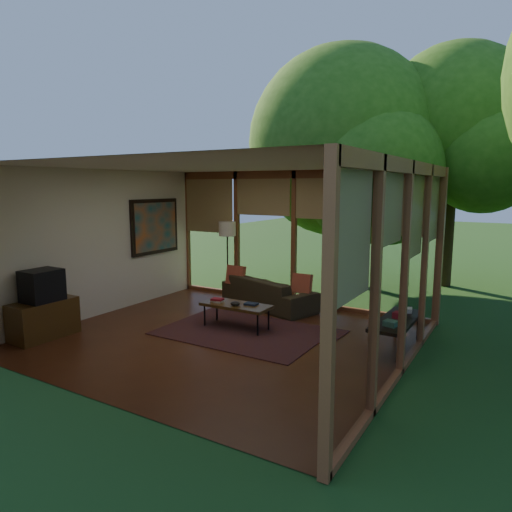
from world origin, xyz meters
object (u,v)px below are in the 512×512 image
Objects in this scene: television at (42,285)px; coffee_table at (236,306)px; sofa at (269,292)px; floor_lamp at (227,233)px; media_cabinet at (44,319)px; side_console at (392,321)px.

coffee_table is (2.35, 1.96, -0.46)m from television.
sofa is 1.50m from coffee_table.
floor_lamp is (-1.12, 0.19, 1.11)m from sofa.
floor_lamp is at bearing 74.18° from television.
media_cabinet is (-2.17, -3.45, 0.00)m from sofa.
coffee_table is at bearing 39.64° from media_cabinet.
television is at bearing -105.82° from floor_lamp.
side_console is (2.70, -1.09, 0.11)m from sofa.
media_cabinet is 3.08m from coffee_table.
floor_lamp reaches higher than media_cabinet.
media_cabinet is at bearing 180.00° from television.
side_console is (4.87, 2.36, 0.11)m from media_cabinet.
media_cabinet is 1.82× the size of television.
sofa is 1.24× the size of floor_lamp.
sofa is at bearing 58.07° from television.
coffee_table is at bearing -51.87° from floor_lamp.
sofa is at bearing -9.84° from floor_lamp.
sofa is 1.46× the size of side_console.
sofa is 1.58m from floor_lamp.
media_cabinet is at bearing -140.36° from coffee_table.
side_console is (3.82, -1.28, -1.00)m from floor_lamp.
television is 0.39× the size of side_console.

